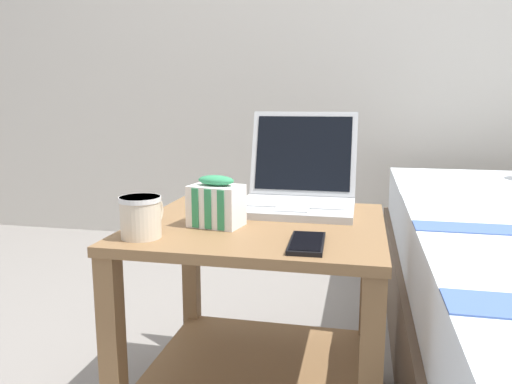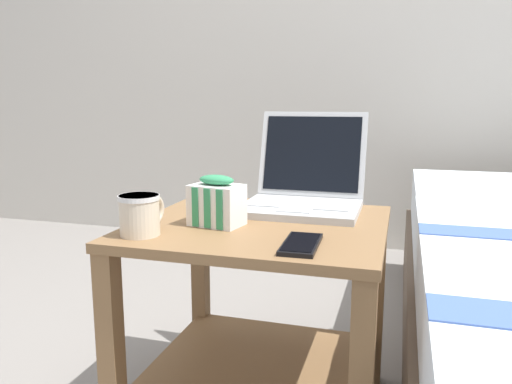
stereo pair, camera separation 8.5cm
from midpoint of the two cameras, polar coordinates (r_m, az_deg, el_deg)
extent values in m
cube|color=beige|center=(2.80, 6.69, 19.73)|extent=(8.00, 0.05, 2.50)
cube|color=olive|center=(1.19, -1.64, -3.98)|extent=(0.58, 0.55, 0.02)
cube|color=olive|center=(1.33, -1.55, -19.61)|extent=(0.54, 0.51, 0.02)
cube|color=olive|center=(1.16, -18.15, -18.35)|extent=(0.04, 0.04, 0.49)
cube|color=olive|center=(1.57, -8.95, -10.25)|extent=(0.04, 0.04, 0.49)
cube|color=olive|center=(1.47, 11.03, -11.71)|extent=(0.04, 0.04, 0.49)
cube|color=#B7BABC|center=(1.30, 2.65, -1.82)|extent=(0.30, 0.25, 0.02)
cube|color=silver|center=(1.32, 2.79, -1.21)|extent=(0.26, 0.14, 0.00)
cube|color=silver|center=(1.23, 2.13, -2.02)|extent=(0.08, 0.05, 0.00)
cube|color=#B7BABC|center=(1.44, 3.75, 4.42)|extent=(0.30, 0.08, 0.24)
cube|color=black|center=(1.43, 3.72, 4.46)|extent=(0.27, 0.07, 0.21)
cube|color=red|center=(1.46, 2.59, 6.74)|extent=(0.04, 0.01, 0.04)
cube|color=green|center=(1.44, 3.69, 3.93)|extent=(0.03, 0.01, 0.03)
cube|color=red|center=(1.45, 4.57, 6.44)|extent=(0.03, 0.01, 0.03)
cylinder|color=beige|center=(1.08, -15.26, -2.82)|extent=(0.08, 0.08, 0.09)
cylinder|color=silver|center=(1.07, -15.36, -0.80)|extent=(0.09, 0.09, 0.01)
cylinder|color=black|center=(1.07, -15.34, -1.28)|extent=(0.08, 0.08, 0.01)
torus|color=beige|center=(1.12, -13.80, -2.24)|extent=(0.02, 0.07, 0.07)
cube|color=white|center=(1.15, -6.67, -1.58)|extent=(0.13, 0.10, 0.09)
cube|color=#338C59|center=(1.13, -9.13, -1.85)|extent=(0.02, 0.01, 0.09)
cube|color=#338C59|center=(1.11, -7.73, -1.99)|extent=(0.02, 0.01, 0.09)
cube|color=#338C59|center=(1.10, -6.29, -2.13)|extent=(0.02, 0.01, 0.09)
ellipsoid|color=#338C59|center=(1.14, -6.74, 1.32)|extent=(0.09, 0.06, 0.02)
cube|color=black|center=(1.00, 3.40, -5.89)|extent=(0.07, 0.15, 0.01)
cube|color=black|center=(1.00, 3.40, -5.61)|extent=(0.06, 0.14, 0.00)
camera|label=1|loc=(0.04, -92.15, -0.39)|focal=35.00mm
camera|label=2|loc=(0.04, 87.85, 0.39)|focal=35.00mm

